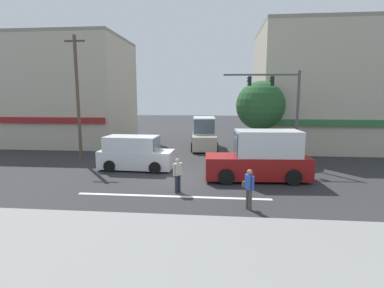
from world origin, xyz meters
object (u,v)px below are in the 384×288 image
(street_tree, at_px, (260,106))
(utility_pole_far_right, at_px, (300,104))
(box_truck_crossing_center, at_px, (261,158))
(pedestrian_foreground_with_bag, at_px, (249,187))
(box_truck_waiting_far, at_px, (204,134))
(traffic_light_mast, at_px, (283,103))
(pedestrian_mid_crossing, at_px, (178,173))
(utility_pole_near_left, at_px, (78,98))
(van_crossing_rightbound, at_px, (135,154))

(street_tree, bearing_deg, utility_pole_far_right, 46.40)
(utility_pole_far_right, height_order, box_truck_crossing_center, utility_pole_far_right)
(pedestrian_foreground_with_bag, bearing_deg, box_truck_waiting_far, 100.18)
(street_tree, height_order, traffic_light_mast, traffic_light_mast)
(pedestrian_foreground_with_bag, bearing_deg, pedestrian_mid_crossing, 149.56)
(box_truck_waiting_far, distance_m, pedestrian_mid_crossing, 12.96)
(box_truck_crossing_center, bearing_deg, pedestrian_foreground_with_bag, -102.86)
(utility_pole_near_left, xyz_separation_m, van_crossing_rightbound, (4.51, -1.94, -3.48))
(traffic_light_mast, relative_size, pedestrian_foreground_with_bag, 3.71)
(traffic_light_mast, xyz_separation_m, box_truck_waiting_far, (-5.44, 6.69, -2.92))
(street_tree, distance_m, utility_pole_near_left, 12.95)
(utility_pole_far_right, relative_size, pedestrian_mid_crossing, 4.53)
(street_tree, relative_size, box_truck_waiting_far, 1.00)
(street_tree, relative_size, pedestrian_foreground_with_bag, 3.42)
(utility_pole_far_right, relative_size, van_crossing_rightbound, 1.62)
(utility_pole_far_right, bearing_deg, traffic_light_mast, -112.75)
(pedestrian_mid_crossing, bearing_deg, street_tree, 60.76)
(pedestrian_foreground_with_bag, xyz_separation_m, pedestrian_mid_crossing, (-3.17, 1.86, -0.00))
(traffic_light_mast, bearing_deg, box_truck_waiting_far, 129.11)
(street_tree, distance_m, box_truck_waiting_far, 6.65)
(traffic_light_mast, bearing_deg, box_truck_crossing_center, -115.89)
(utility_pole_far_right, height_order, pedestrian_mid_crossing, utility_pole_far_right)
(utility_pole_near_left, bearing_deg, traffic_light_mast, -0.49)
(box_truck_waiting_far, bearing_deg, street_tree, -44.37)
(utility_pole_near_left, relative_size, van_crossing_rightbound, 1.85)
(street_tree, height_order, van_crossing_rightbound, street_tree)
(utility_pole_far_right, height_order, traffic_light_mast, utility_pole_far_right)
(utility_pole_near_left, distance_m, pedestrian_foreground_with_bag, 14.22)
(utility_pole_far_right, distance_m, traffic_light_mast, 6.92)
(van_crossing_rightbound, relative_size, pedestrian_foreground_with_bag, 2.80)
(box_truck_waiting_far, height_order, pedestrian_foreground_with_bag, box_truck_waiting_far)
(street_tree, bearing_deg, box_truck_crossing_center, -96.24)
(utility_pole_far_right, relative_size, traffic_light_mast, 1.22)
(utility_pole_near_left, bearing_deg, pedestrian_mid_crossing, -39.03)
(street_tree, relative_size, pedestrian_mid_crossing, 3.42)
(utility_pole_near_left, relative_size, box_truck_crossing_center, 1.52)
(box_truck_crossing_center, bearing_deg, traffic_light_mast, 64.11)
(utility_pole_far_right, bearing_deg, pedestrian_foreground_with_bag, -110.61)
(utility_pole_far_right, bearing_deg, van_crossing_rightbound, -145.63)
(pedestrian_mid_crossing, bearing_deg, utility_pole_far_right, 55.69)
(pedestrian_mid_crossing, bearing_deg, utility_pole_near_left, 140.97)
(pedestrian_mid_crossing, bearing_deg, van_crossing_rightbound, 127.07)
(box_truck_crossing_center, distance_m, pedestrian_foreground_with_bag, 4.66)
(street_tree, xyz_separation_m, traffic_light_mast, (1.09, -2.43, 0.26))
(street_tree, distance_m, pedestrian_foreground_with_bag, 11.09)
(van_crossing_rightbound, distance_m, pedestrian_mid_crossing, 5.57)
(box_truck_crossing_center, xyz_separation_m, pedestrian_mid_crossing, (-4.21, -2.67, -0.30))
(street_tree, bearing_deg, van_crossing_rightbound, -152.68)
(van_crossing_rightbound, bearing_deg, box_truck_crossing_center, -13.22)
(utility_pole_near_left, bearing_deg, van_crossing_rightbound, -23.21)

